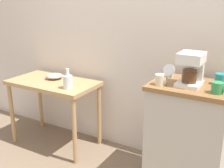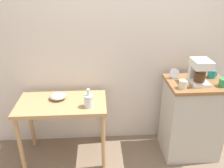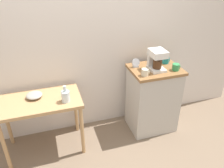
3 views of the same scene
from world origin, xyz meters
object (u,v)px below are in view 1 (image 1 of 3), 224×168
object	(u,v)px
coffee_maker	(191,67)
mug_tall_green	(218,88)
bowl_stoneware	(54,76)
mug_dark_teal	(221,79)
table_clock	(169,71)
glass_carafe_vase	(68,82)
mug_small_cream	(161,80)

from	to	relation	value
coffee_maker	mug_tall_green	world-z (taller)	coffee_maker
bowl_stoneware	mug_dark_teal	bearing A→B (deg)	0.92
coffee_maker	mug_dark_teal	xyz separation A→B (m)	(0.21, 0.13, -0.10)
mug_dark_teal	table_clock	xyz separation A→B (m)	(-0.42, 0.00, 0.01)
coffee_maker	mug_dark_teal	size ratio (longest dim) A/B	2.74
bowl_stoneware	table_clock	world-z (taller)	table_clock
glass_carafe_vase	mug_tall_green	size ratio (longest dim) A/B	2.12
glass_carafe_vase	bowl_stoneware	bearing A→B (deg)	150.97
mug_small_cream	mug_dark_teal	distance (m)	0.47
glass_carafe_vase	mug_tall_green	world-z (taller)	mug_tall_green
bowl_stoneware	coffee_maker	distance (m)	1.52
bowl_stoneware	mug_tall_green	size ratio (longest dim) A/B	1.97
mug_tall_green	glass_carafe_vase	bearing A→B (deg)	179.52
glass_carafe_vase	table_clock	world-z (taller)	table_clock
bowl_stoneware	mug_small_cream	size ratio (longest dim) A/B	2.04
bowl_stoneware	mug_dark_teal	xyz separation A→B (m)	(1.69, 0.03, 0.21)
glass_carafe_vase	mug_dark_teal	distance (m)	1.38
coffee_maker	mug_small_cream	world-z (taller)	coffee_maker
bowl_stoneware	mug_dark_teal	distance (m)	1.71
mug_small_cream	coffee_maker	bearing A→B (deg)	30.64
coffee_maker	mug_tall_green	bearing A→B (deg)	-24.25
glass_carafe_vase	mug_dark_teal	bearing A→B (deg)	9.04
mug_tall_green	mug_dark_teal	bearing A→B (deg)	94.09
bowl_stoneware	mug_tall_green	distance (m)	1.73
bowl_stoneware	table_clock	xyz separation A→B (m)	(1.27, 0.03, 0.21)
table_clock	mug_small_cream	bearing A→B (deg)	-86.06
glass_carafe_vase	table_clock	bearing A→B (deg)	13.13
bowl_stoneware	coffee_maker	world-z (taller)	coffee_maker
mug_dark_teal	mug_small_cream	bearing A→B (deg)	-149.06
glass_carafe_vase	coffee_maker	xyz separation A→B (m)	(1.15, 0.09, 0.27)
coffee_maker	bowl_stoneware	bearing A→B (deg)	176.20
mug_small_cream	bowl_stoneware	bearing A→B (deg)	170.44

